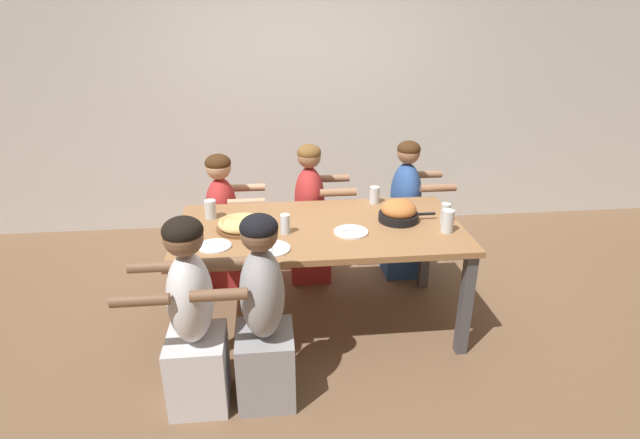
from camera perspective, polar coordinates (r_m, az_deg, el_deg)
ground_plane at (r=3.69m, az=-0.00°, el=-11.66°), size 18.00×18.00×0.00m
restaurant_back_panel at (r=4.96m, az=-2.39°, el=17.14°), size 10.00×0.06×3.20m
dining_table at (r=3.35m, az=-0.00°, el=-2.06°), size 1.89×0.97×0.76m
pizza_board_main at (r=3.31m, az=-9.01°, el=-0.57°), size 0.32×0.32×0.06m
skillet_bowl at (r=3.43m, az=8.99°, el=0.87°), size 0.39×0.27×0.15m
empty_plate_a at (r=3.23m, az=3.56°, el=-1.41°), size 0.22×0.22×0.02m
empty_plate_b at (r=3.10m, az=-11.96°, el=-2.99°), size 0.20×0.20×0.02m
empty_plate_c at (r=3.02m, az=-5.56°, el=-3.33°), size 0.23×0.23×0.02m
drinking_glass_a at (r=3.32m, az=14.35°, el=-0.34°), size 0.08×0.08×0.15m
drinking_glass_b at (r=3.20m, az=-3.99°, el=-0.64°), size 0.06×0.06×0.13m
drinking_glass_c at (r=3.47m, az=14.13°, el=0.58°), size 0.06×0.06×0.14m
drinking_glass_d at (r=3.73m, az=6.24°, el=2.69°), size 0.07×0.07×0.13m
drinking_glass_e at (r=3.52m, az=-12.41°, el=1.06°), size 0.08×0.08×0.13m
diner_near_midleft at (r=2.80m, az=-6.55°, el=-11.29°), size 0.51×0.40×1.15m
diner_far_right at (r=4.20m, az=9.66°, el=0.51°), size 0.51×0.40×1.15m
diner_far_left at (r=4.08m, az=-10.97°, el=-0.62°), size 0.51×0.40×1.08m
diner_near_left at (r=2.83m, az=-14.37°, el=-11.36°), size 0.51×0.40×1.15m
diner_far_center at (r=4.06m, az=-1.13°, el=0.06°), size 0.51×0.40×1.14m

